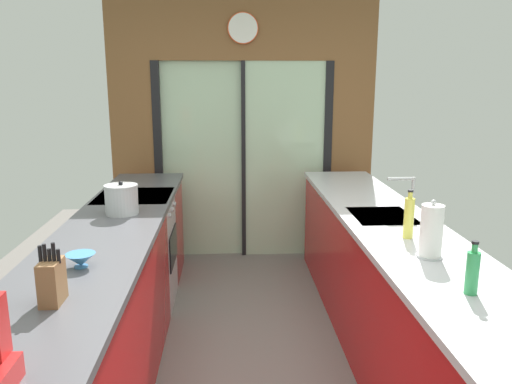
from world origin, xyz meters
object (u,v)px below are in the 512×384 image
(stock_pot, at_px, (122,199))
(soap_bottle_near, at_px, (472,272))
(oven_range, at_px, (137,251))
(paper_towel_roll, at_px, (431,232))
(mixing_bowl, at_px, (81,260))
(knife_block, at_px, (52,281))
(soap_bottle_far, at_px, (409,217))

(stock_pot, height_order, soap_bottle_near, soap_bottle_near)
(oven_range, distance_m, paper_towel_roll, 2.43)
(mixing_bowl, bearing_deg, knife_block, -90.01)
(soap_bottle_near, height_order, soap_bottle_far, soap_bottle_far)
(stock_pot, bearing_deg, mixing_bowl, -90.00)
(mixing_bowl, xyz_separation_m, knife_block, (-0.00, -0.41, 0.06))
(mixing_bowl, relative_size, stock_pot, 0.64)
(paper_towel_roll, bearing_deg, soap_bottle_near, -90.00)
(oven_range, height_order, knife_block, knife_block)
(soap_bottle_near, bearing_deg, stock_pot, 141.38)
(knife_block, relative_size, stock_pot, 1.15)
(mixing_bowl, height_order, soap_bottle_far, soap_bottle_far)
(oven_range, bearing_deg, stock_pot, -88.10)
(knife_block, bearing_deg, oven_range, 90.53)
(mixing_bowl, xyz_separation_m, soap_bottle_far, (1.78, 0.37, 0.09))
(soap_bottle_near, distance_m, paper_towel_roll, 0.46)
(knife_block, bearing_deg, soap_bottle_far, 23.64)
(oven_range, relative_size, soap_bottle_near, 3.83)
(knife_block, distance_m, soap_bottle_far, 1.94)
(oven_range, height_order, soap_bottle_near, soap_bottle_near)
(knife_block, bearing_deg, mixing_bowl, 89.99)
(stock_pot, bearing_deg, oven_range, 91.90)
(stock_pot, height_order, soap_bottle_far, soap_bottle_far)
(oven_range, bearing_deg, knife_block, -89.47)
(mixing_bowl, height_order, paper_towel_roll, paper_towel_roll)
(soap_bottle_near, bearing_deg, knife_block, 179.76)
(knife_block, distance_m, paper_towel_roll, 1.84)
(mixing_bowl, xyz_separation_m, paper_towel_roll, (1.78, 0.04, 0.10))
(oven_range, distance_m, soap_bottle_near, 2.73)
(oven_range, height_order, soap_bottle_far, soap_bottle_far)
(soap_bottle_far, xyz_separation_m, paper_towel_roll, (-0.00, -0.33, 0.01))
(stock_pot, height_order, paper_towel_roll, paper_towel_roll)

